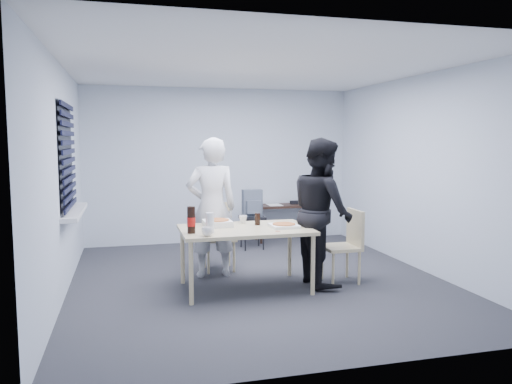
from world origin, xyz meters
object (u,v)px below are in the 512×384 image
object	(u,v)px
chair_right	(347,241)
side_table	(283,209)
person_white	(212,207)
stool	(252,223)
person_black	(322,211)
backpack	(252,203)
dining_table	(245,233)
chair_far	(218,231)
soda_bottle	(191,220)
mug_b	(243,219)
mug_a	(207,232)

from	to	relation	value
chair_right	side_table	xyz separation A→B (m)	(-0.00, 2.60, 0.03)
person_white	stool	xyz separation A→B (m)	(0.89, 1.42, -0.47)
person_white	person_black	world-z (taller)	same
backpack	chair_right	bearing A→B (deg)	-48.24
dining_table	person_black	distance (m)	0.98
chair_far	backpack	distance (m)	1.33
chair_far	soda_bottle	size ratio (longest dim) A/B	3.02
mug_b	backpack	bearing A→B (deg)	72.17
dining_table	chair_far	xyz separation A→B (m)	(-0.14, 1.01, -0.15)
mug_a	mug_b	bearing A→B (deg)	52.08
person_white	soda_bottle	size ratio (longest dim) A/B	6.01
mug_a	mug_b	size ratio (longest dim) A/B	1.23
person_white	person_black	size ratio (longest dim) A/B	1.00
chair_far	person_white	size ratio (longest dim) A/B	0.50
chair_right	person_white	distance (m)	1.74
person_black	dining_table	bearing A→B (deg)	90.31
backpack	soda_bottle	xyz separation A→B (m)	(-1.26, -2.24, 0.14)
chair_far	chair_right	bearing A→B (deg)	-35.68
chair_right	soda_bottle	size ratio (longest dim) A/B	3.02
chair_far	side_table	xyz separation A→B (m)	(1.42, 1.57, 0.03)
person_white	side_table	size ratio (longest dim) A/B	1.89
stool	mug_a	xyz separation A→B (m)	(-1.11, -2.46, 0.36)
mug_a	person_black	bearing A→B (deg)	14.52
person_black	side_table	xyz separation A→B (m)	(0.33, 2.58, -0.34)
dining_table	backpack	size ratio (longest dim) A/B	3.46
dining_table	mug_a	bearing A→B (deg)	-143.42
chair_far	mug_b	size ratio (longest dim) A/B	8.90
person_black	soda_bottle	size ratio (longest dim) A/B	6.01
stool	soda_bottle	world-z (taller)	soda_bottle
dining_table	soda_bottle	xyz separation A→B (m)	(-0.64, -0.16, 0.20)
person_white	person_black	xyz separation A→B (m)	(1.23, -0.66, 0.00)
person_black	side_table	size ratio (longest dim) A/B	1.89
soda_bottle	mug_b	bearing A→B (deg)	35.79
chair_right	mug_a	xyz separation A→B (m)	(-1.78, -0.36, 0.26)
dining_table	stool	xyz separation A→B (m)	(0.61, 2.09, -0.25)
person_white	side_table	xyz separation A→B (m)	(1.56, 1.92, -0.34)
person_white	stool	bearing A→B (deg)	-121.99
person_white	mug_b	world-z (taller)	person_white
chair_far	mug_a	size ratio (longest dim) A/B	7.24
chair_far	stool	bearing A→B (deg)	55.10
chair_right	stool	distance (m)	2.21
dining_table	person_black	size ratio (longest dim) A/B	0.84
person_white	chair_right	bearing A→B (deg)	156.38
person_black	stool	xyz separation A→B (m)	(-0.34, 2.08, -0.47)
person_black	mug_a	world-z (taller)	person_black
chair_far	backpack	size ratio (longest dim) A/B	2.07
mug_b	side_table	bearing A→B (deg)	61.32
chair_far	mug_a	distance (m)	1.45
mug_a	chair_far	bearing A→B (deg)	75.49
side_table	dining_table	bearing A→B (deg)	-116.36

